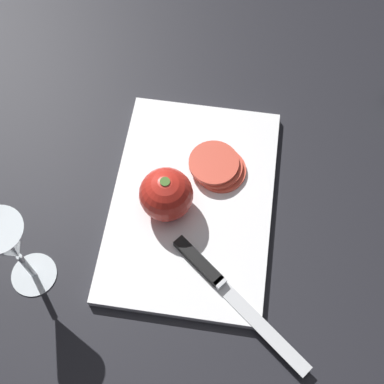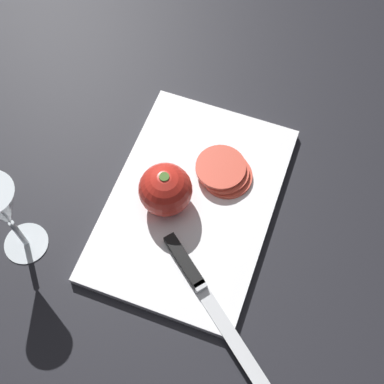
{
  "view_description": "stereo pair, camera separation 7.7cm",
  "coord_description": "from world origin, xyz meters",
  "px_view_note": "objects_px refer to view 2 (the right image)",
  "views": [
    {
      "loc": [
        -0.3,
        -0.09,
        0.8
      ],
      "look_at": [
        0.07,
        -0.03,
        0.05
      ],
      "focal_mm": 50.0,
      "sensor_mm": 36.0,
      "label": 1
    },
    {
      "loc": [
        -0.29,
        -0.16,
        0.8
      ],
      "look_at": [
        0.07,
        -0.03,
        0.05
      ],
      "focal_mm": 50.0,
      "sensor_mm": 36.0,
      "label": 2
    }
  ],
  "objects_px": {
    "whole_tomato": "(165,190)",
    "tomato_slice_stack_near": "(224,172)",
    "wine_glass": "(2,211)",
    "knife": "(195,279)"
  },
  "relations": [
    {
      "from": "whole_tomato",
      "to": "knife",
      "type": "distance_m",
      "value": 0.14
    },
    {
      "from": "wine_glass",
      "to": "knife",
      "type": "xyz_separation_m",
      "value": [
        0.03,
        -0.28,
        -0.1
      ]
    },
    {
      "from": "wine_glass",
      "to": "knife",
      "type": "distance_m",
      "value": 0.3
    },
    {
      "from": "wine_glass",
      "to": "tomato_slice_stack_near",
      "type": "bearing_deg",
      "value": -49.92
    },
    {
      "from": "knife",
      "to": "wine_glass",
      "type": "bearing_deg",
      "value": -135.22
    },
    {
      "from": "knife",
      "to": "tomato_slice_stack_near",
      "type": "height_order",
      "value": "tomato_slice_stack_near"
    },
    {
      "from": "wine_glass",
      "to": "tomato_slice_stack_near",
      "type": "height_order",
      "value": "wine_glass"
    },
    {
      "from": "wine_glass",
      "to": "whole_tomato",
      "type": "bearing_deg",
      "value": -53.41
    },
    {
      "from": "knife",
      "to": "whole_tomato",
      "type": "bearing_deg",
      "value": 167.92
    },
    {
      "from": "whole_tomato",
      "to": "tomato_slice_stack_near",
      "type": "xyz_separation_m",
      "value": [
        0.08,
        -0.07,
        -0.03
      ]
    }
  ]
}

